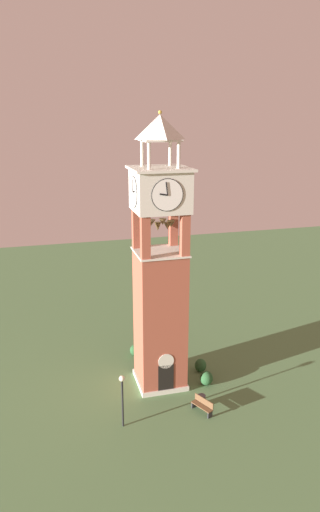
% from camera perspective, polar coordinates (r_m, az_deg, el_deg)
% --- Properties ---
extents(ground, '(80.00, 80.00, 0.00)m').
position_cam_1_polar(ground, '(34.42, -0.00, -15.39)').
color(ground, '#517547').
extents(clock_tower, '(3.75, 3.75, 18.81)m').
position_cam_1_polar(clock_tower, '(30.93, 0.00, -3.08)').
color(clock_tower, '#9E4C38').
rests_on(clock_tower, ground).
extents(park_bench, '(1.10, 1.63, 0.95)m').
position_cam_1_polar(park_bench, '(31.34, 5.33, -18.05)').
color(park_bench, brown).
rests_on(park_bench, ground).
extents(lamp_post, '(0.36, 0.36, 3.54)m').
position_cam_1_polar(lamp_post, '(29.01, -4.73, -16.45)').
color(lamp_post, black).
rests_on(lamp_post, ground).
extents(trash_bin, '(0.52, 0.52, 0.80)m').
position_cam_1_polar(trash_bin, '(31.92, 5.19, -17.51)').
color(trash_bin, '#4C4C51').
rests_on(trash_bin, ground).
extents(shrub_near_entry, '(0.92, 0.92, 1.04)m').
position_cam_1_polar(shrub_near_entry, '(33.99, 5.80, -14.91)').
color(shrub_near_entry, '#28562D').
rests_on(shrub_near_entry, ground).
extents(shrub_left_of_tower, '(0.80, 0.80, 0.91)m').
position_cam_1_polar(shrub_left_of_tower, '(37.56, -3.15, -11.63)').
color(shrub_left_of_tower, '#28562D').
rests_on(shrub_left_of_tower, ground).
extents(shrub_behind_bench, '(0.87, 0.87, 0.99)m').
position_cam_1_polar(shrub_behind_bench, '(35.52, 5.08, -13.42)').
color(shrub_behind_bench, '#28562D').
rests_on(shrub_behind_bench, ground).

